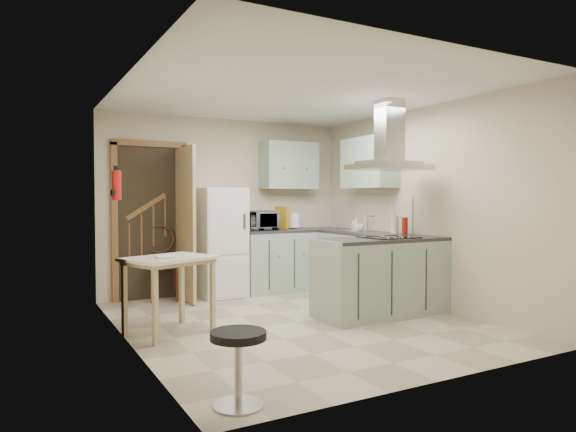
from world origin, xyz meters
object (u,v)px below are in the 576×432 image
bentwood_chair (163,266)px  stool (238,368)px  fridge (221,242)px  peninsula (382,277)px  drop_leaf_table (169,295)px  microwave (260,221)px  extractor_hood (389,167)px

bentwood_chair → stool: bearing=-88.0°
fridge → peninsula: bearing=-58.3°
drop_leaf_table → bentwood_chair: bearing=55.5°
stool → drop_leaf_table: bearing=87.1°
drop_leaf_table → microwave: bearing=20.6°
extractor_hood → peninsula: bearing=180.0°
fridge → drop_leaf_table: (-1.17, -1.60, -0.36)m
bentwood_chair → drop_leaf_table: bearing=-93.2°
fridge → bentwood_chair: (-0.78, 0.11, -0.30)m
bentwood_chair → stool: size_ratio=1.82×
drop_leaf_table → stool: (-0.10, -1.99, -0.14)m
fridge → extractor_hood: bearing=-56.2°
peninsula → drop_leaf_table: peninsula is taller
fridge → stool: bearing=-109.4°
extractor_hood → bentwood_chair: 3.23m
peninsula → bentwood_chair: size_ratio=1.71×
bentwood_chair → stool: (-0.49, -3.71, -0.20)m
extractor_hood → microwave: extractor_hood is taller
fridge → bentwood_chair: fridge is taller
bentwood_chair → microwave: 1.51m
drop_leaf_table → stool: 2.00m
stool → fridge: bearing=70.6°
peninsula → bentwood_chair: 2.90m
fridge → microwave: fridge is taller
peninsula → bentwood_chair: bearing=133.8°
drop_leaf_table → bentwood_chair: 1.76m
extractor_hood → bentwood_chair: (-2.11, 2.09, -1.27)m
microwave → bentwood_chair: bearing=171.3°
extractor_hood → stool: extractor_hood is taller
bentwood_chair → microwave: (1.39, -0.10, 0.58)m
drop_leaf_table → stool: size_ratio=1.66×
fridge → peninsula: (1.22, -1.98, -0.30)m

